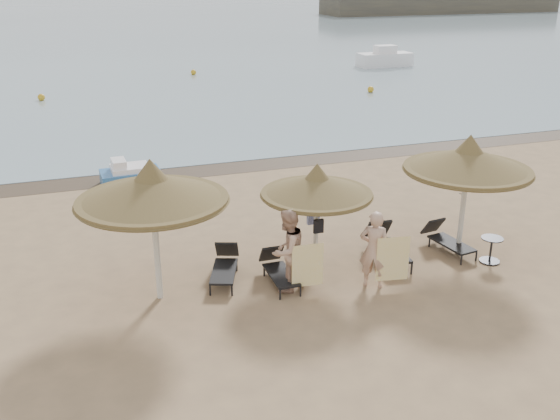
% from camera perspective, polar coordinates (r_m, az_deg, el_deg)
% --- Properties ---
extents(ground, '(160.00, 160.00, 0.00)m').
position_cam_1_polar(ground, '(14.58, 2.20, -6.84)').
color(ground, '#A4815A').
rests_on(ground, ground).
extents(sea, '(200.00, 140.00, 0.03)m').
position_cam_1_polar(sea, '(92.34, -16.77, 16.16)').
color(sea, '#7D949E').
rests_on(sea, ground).
extents(wet_sand_strip, '(200.00, 1.60, 0.01)m').
position_cam_1_polar(wet_sand_strip, '(22.93, -6.32, 3.72)').
color(wet_sand_strip, '#4A3B2B').
rests_on(wet_sand_strip, ground).
extents(palapa_left, '(3.25, 3.25, 3.22)m').
position_cam_1_polar(palapa_left, '(13.26, -11.64, 1.90)').
color(palapa_left, silver).
rests_on(palapa_left, ground).
extents(palapa_center, '(2.68, 2.68, 2.65)m').
position_cam_1_polar(palapa_center, '(14.60, 3.39, 2.25)').
color(palapa_center, silver).
rests_on(palapa_center, ground).
extents(palapa_right, '(3.16, 3.16, 3.13)m').
position_cam_1_polar(palapa_right, '(15.91, 16.83, 4.40)').
color(palapa_right, silver).
rests_on(palapa_right, ground).
extents(lounger_far_left, '(1.07, 1.71, 0.73)m').
position_cam_1_polar(lounger_far_left, '(14.80, -5.07, -5.03)').
color(lounger_far_left, black).
rests_on(lounger_far_left, ground).
extents(lounger_near_left, '(0.55, 1.60, 0.71)m').
position_cam_1_polar(lounger_near_left, '(14.59, -0.17, -5.38)').
color(lounger_near_left, black).
rests_on(lounger_near_left, ground).
extents(lounger_near_right, '(0.84, 1.91, 0.83)m').
position_cam_1_polar(lounger_near_right, '(15.93, 9.68, -3.10)').
color(lounger_near_right, black).
rests_on(lounger_near_right, ground).
extents(lounger_far_right, '(0.75, 1.67, 0.72)m').
position_cam_1_polar(lounger_far_right, '(16.72, 14.94, -2.53)').
color(lounger_far_right, black).
rests_on(lounger_far_right, ground).
extents(side_table, '(0.54, 0.54, 0.65)m').
position_cam_1_polar(side_table, '(16.38, 18.71, -3.53)').
color(side_table, black).
rests_on(side_table, ground).
extents(person_left, '(1.24, 1.13, 2.26)m').
position_cam_1_polar(person_left, '(13.88, 0.70, -3.13)').
color(person_left, tan).
rests_on(person_left, ground).
extents(person_right, '(1.18, 1.08, 2.15)m').
position_cam_1_polar(person_right, '(14.22, 8.64, -3.03)').
color(person_right, tan).
rests_on(person_right, ground).
extents(towel_left, '(0.73, 0.07, 1.02)m').
position_cam_1_polar(towel_left, '(13.88, 2.54, -5.09)').
color(towel_left, yellow).
rests_on(towel_left, ground).
extents(towel_right, '(0.76, 0.15, 1.07)m').
position_cam_1_polar(towel_right, '(14.31, 10.27, -4.43)').
color(towel_right, yellow).
rests_on(towel_right, ground).
extents(bag_patterned, '(0.31, 0.12, 0.39)m').
position_cam_1_polar(bag_patterned, '(15.05, 3.06, -0.58)').
color(bag_patterned, silver).
rests_on(bag_patterned, ground).
extents(bag_dark, '(0.24, 0.08, 0.34)m').
position_cam_1_polar(bag_dark, '(14.81, 3.54, -1.49)').
color(bag_dark, black).
rests_on(bag_dark, ground).
extents(pedal_boat, '(1.99, 1.22, 0.91)m').
position_cam_1_polar(pedal_boat, '(21.68, -13.57, 3.14)').
color(pedal_boat, '#2C66A8').
rests_on(pedal_boat, ground).
extents(buoy_left, '(0.39, 0.39, 0.39)m').
position_cam_1_polar(buoy_left, '(37.37, -20.99, 9.60)').
color(buoy_left, gold).
rests_on(buoy_left, ground).
extents(buoy_mid, '(0.37, 0.37, 0.37)m').
position_cam_1_polar(buoy_mid, '(44.16, -7.92, 12.37)').
color(buoy_mid, gold).
rests_on(buoy_mid, ground).
extents(buoy_right, '(0.38, 0.38, 0.38)m').
position_cam_1_polar(buoy_right, '(37.73, 8.29, 10.85)').
color(buoy_right, gold).
rests_on(buoy_right, ground).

